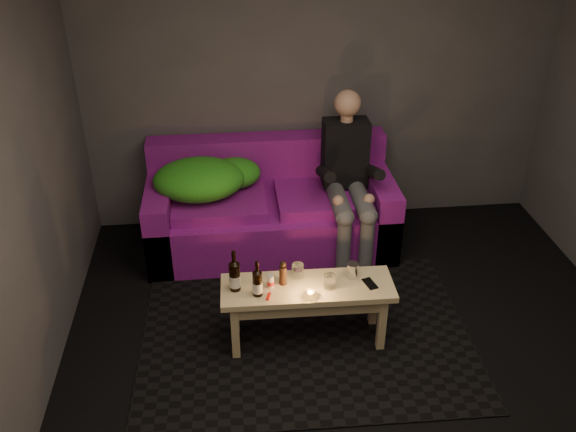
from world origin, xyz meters
name	(u,v)px	position (x,y,z in m)	size (l,w,h in m)	color
floor	(369,394)	(0.00, 0.00, 0.00)	(4.50, 4.50, 0.00)	black
room	(371,121)	(0.00, 0.47, 1.64)	(4.50, 4.50, 4.50)	silver
rug	(306,334)	(-0.33, 0.59, 0.01)	(2.30, 1.67, 0.01)	black
sofa	(271,210)	(-0.47, 1.82, 0.32)	(2.03, 0.91, 0.87)	#77107B
green_blanket	(205,178)	(-1.01, 1.81, 0.66)	(0.89, 0.61, 0.30)	#2E8418
person	(348,175)	(0.15, 1.65, 0.70)	(0.37, 0.84, 1.36)	black
coffee_table	(307,296)	(-0.33, 0.54, 0.39)	(1.16, 0.39, 0.47)	#DCBC81
beer_bottle_a	(235,276)	(-0.81, 0.55, 0.58)	(0.08, 0.08, 0.30)	black
beer_bottle_b	(257,283)	(-0.66, 0.48, 0.57)	(0.07, 0.07, 0.26)	black
salt_shaker	(271,281)	(-0.57, 0.55, 0.52)	(0.04, 0.04, 0.09)	silver
pepper_mill	(283,275)	(-0.49, 0.58, 0.54)	(0.05, 0.05, 0.14)	black
tumbler_back	(298,271)	(-0.38, 0.65, 0.52)	(0.08, 0.08, 0.10)	white
tealight	(310,294)	(-0.33, 0.42, 0.49)	(0.06, 0.06, 0.04)	white
tumbler_front	(330,281)	(-0.19, 0.51, 0.52)	(0.08, 0.08, 0.10)	white
steel_cup	(353,270)	(-0.02, 0.60, 0.52)	(0.08, 0.08, 0.11)	silver
smartphone	(370,284)	(0.09, 0.51, 0.47)	(0.06, 0.13, 0.01)	black
red_lighter	(268,296)	(-0.60, 0.45, 0.48)	(0.02, 0.07, 0.01)	red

